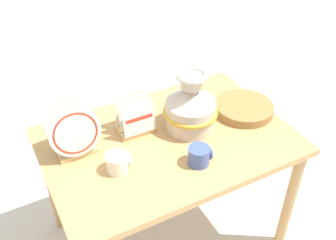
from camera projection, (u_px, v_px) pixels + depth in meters
ground_plane at (168, 232)px, 2.31m from camera, size 14.00×14.00×0.00m
display_table at (168, 153)px, 1.93m from camera, size 1.17×0.80×0.72m
ceramic_vase at (191, 106)px, 1.87m from camera, size 0.27×0.27×0.30m
dish_rack_round_plates at (74, 133)px, 1.73m from camera, size 0.23×0.15×0.25m
dish_rack_square_plates at (135, 120)px, 1.89m from camera, size 0.18×0.13×0.18m
wicker_charger_stack at (244, 108)px, 2.04m from camera, size 0.30×0.30×0.04m
mug_cobalt_glaze at (200, 155)px, 1.71m from camera, size 0.10×0.10×0.09m
mug_cream_glaze at (118, 162)px, 1.68m from camera, size 0.10×0.10×0.09m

